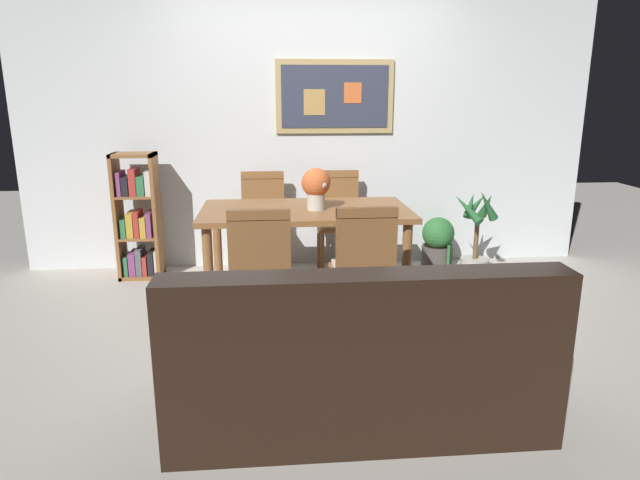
{
  "coord_description": "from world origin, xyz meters",
  "views": [
    {
      "loc": [
        -0.37,
        -3.68,
        1.58
      ],
      "look_at": [
        -0.05,
        -0.16,
        0.65
      ],
      "focal_mm": 31.33,
      "sensor_mm": 36.0,
      "label": 1
    }
  ],
  "objects_px": {
    "dining_table": "(306,221)",
    "flower_vase": "(316,186)",
    "dining_chair_near_right": "(363,261)",
    "dining_chair_far_left": "(263,215)",
    "leather_couch": "(355,360)",
    "bookshelf": "(139,221)",
    "potted_palm": "(475,242)",
    "dining_chair_near_left": "(260,264)",
    "potted_ivy": "(438,243)",
    "dining_chair_far_right": "(339,213)"
  },
  "relations": [
    {
      "from": "dining_table",
      "to": "flower_vase",
      "type": "relative_size",
      "value": 5.05
    },
    {
      "from": "flower_vase",
      "to": "dining_table",
      "type": "bearing_deg",
      "value": 152.03
    },
    {
      "from": "dining_chair_near_right",
      "to": "dining_chair_far_left",
      "type": "bearing_deg",
      "value": 113.73
    },
    {
      "from": "leather_couch",
      "to": "flower_vase",
      "type": "relative_size",
      "value": 5.82
    },
    {
      "from": "flower_vase",
      "to": "dining_chair_near_right",
      "type": "bearing_deg",
      "value": -69.87
    },
    {
      "from": "bookshelf",
      "to": "potted_palm",
      "type": "relative_size",
      "value": 1.33
    },
    {
      "from": "dining_chair_near_left",
      "to": "flower_vase",
      "type": "height_order",
      "value": "flower_vase"
    },
    {
      "from": "bookshelf",
      "to": "flower_vase",
      "type": "distance_m",
      "value": 1.74
    },
    {
      "from": "dining_chair_far_left",
      "to": "flower_vase",
      "type": "xyz_separation_m",
      "value": [
        0.4,
        -0.81,
        0.38
      ]
    },
    {
      "from": "dining_chair_far_left",
      "to": "potted_palm",
      "type": "bearing_deg",
      "value": -10.44
    },
    {
      "from": "dining_chair_near_right",
      "to": "leather_couch",
      "type": "relative_size",
      "value": 0.51
    },
    {
      "from": "leather_couch",
      "to": "dining_table",
      "type": "bearing_deg",
      "value": 94.83
    },
    {
      "from": "dining_chair_near_left",
      "to": "bookshelf",
      "type": "height_order",
      "value": "bookshelf"
    },
    {
      "from": "leather_couch",
      "to": "flower_vase",
      "type": "bearing_deg",
      "value": 92.22
    },
    {
      "from": "leather_couch",
      "to": "potted_ivy",
      "type": "distance_m",
      "value": 2.66
    },
    {
      "from": "dining_chair_near_left",
      "to": "potted_ivy",
      "type": "xyz_separation_m",
      "value": [
        1.61,
        1.5,
        -0.3
      ]
    },
    {
      "from": "dining_chair_far_right",
      "to": "potted_ivy",
      "type": "distance_m",
      "value": 0.98
    },
    {
      "from": "dining_chair_near_right",
      "to": "flower_vase",
      "type": "height_order",
      "value": "flower_vase"
    },
    {
      "from": "dining_chair_near_left",
      "to": "dining_chair_far_right",
      "type": "height_order",
      "value": "same"
    },
    {
      "from": "dining_table",
      "to": "flower_vase",
      "type": "bearing_deg",
      "value": -27.97
    },
    {
      "from": "bookshelf",
      "to": "dining_chair_far_right",
      "type": "bearing_deg",
      "value": 0.55
    },
    {
      "from": "leather_couch",
      "to": "potted_ivy",
      "type": "bearing_deg",
      "value": 64.63
    },
    {
      "from": "dining_table",
      "to": "potted_ivy",
      "type": "distance_m",
      "value": 1.55
    },
    {
      "from": "dining_chair_far_right",
      "to": "bookshelf",
      "type": "xyz_separation_m",
      "value": [
        -1.75,
        -0.02,
        -0.03
      ]
    },
    {
      "from": "dining_chair_near_left",
      "to": "dining_chair_near_right",
      "type": "distance_m",
      "value": 0.66
    },
    {
      "from": "dining_chair_far_right",
      "to": "leather_couch",
      "type": "bearing_deg",
      "value": -94.97
    },
    {
      "from": "flower_vase",
      "to": "potted_palm",
      "type": "bearing_deg",
      "value": 18.17
    },
    {
      "from": "potted_palm",
      "to": "flower_vase",
      "type": "distance_m",
      "value": 1.62
    },
    {
      "from": "potted_palm",
      "to": "dining_chair_far_left",
      "type": "bearing_deg",
      "value": 169.56
    },
    {
      "from": "leather_couch",
      "to": "dining_chair_far_left",
      "type": "bearing_deg",
      "value": 100.99
    },
    {
      "from": "dining_chair_near_left",
      "to": "dining_chair_near_right",
      "type": "relative_size",
      "value": 1.0
    },
    {
      "from": "leather_couch",
      "to": "bookshelf",
      "type": "height_order",
      "value": "bookshelf"
    },
    {
      "from": "dining_table",
      "to": "dining_chair_far_left",
      "type": "distance_m",
      "value": 0.84
    },
    {
      "from": "dining_chair_far_right",
      "to": "leather_couch",
      "type": "height_order",
      "value": "dining_chair_far_right"
    },
    {
      "from": "dining_chair_near_left",
      "to": "bookshelf",
      "type": "relative_size",
      "value": 0.83
    },
    {
      "from": "potted_ivy",
      "to": "potted_palm",
      "type": "xyz_separation_m",
      "value": [
        0.23,
        -0.34,
        0.09
      ]
    },
    {
      "from": "dining_table",
      "to": "bookshelf",
      "type": "height_order",
      "value": "bookshelf"
    },
    {
      "from": "dining_chair_far_left",
      "to": "potted_palm",
      "type": "relative_size",
      "value": 1.11
    },
    {
      "from": "dining_chair_far_left",
      "to": "dining_chair_far_right",
      "type": "bearing_deg",
      "value": 0.89
    },
    {
      "from": "dining_chair_near_left",
      "to": "potted_ivy",
      "type": "distance_m",
      "value": 2.22
    },
    {
      "from": "bookshelf",
      "to": "potted_ivy",
      "type": "height_order",
      "value": "bookshelf"
    },
    {
      "from": "dining_chair_near_right",
      "to": "dining_chair_far_right",
      "type": "xyz_separation_m",
      "value": [
        0.02,
        1.5,
        0.0
      ]
    },
    {
      "from": "bookshelf",
      "to": "flower_vase",
      "type": "bearing_deg",
      "value": -28.35
    },
    {
      "from": "dining_chair_near_right",
      "to": "dining_chair_far_right",
      "type": "relative_size",
      "value": 1.0
    },
    {
      "from": "dining_chair_near_right",
      "to": "dining_chair_far_right",
      "type": "height_order",
      "value": "same"
    },
    {
      "from": "dining_table",
      "to": "dining_chair_near_left",
      "type": "height_order",
      "value": "dining_chair_near_left"
    },
    {
      "from": "flower_vase",
      "to": "leather_couch",
      "type": "bearing_deg",
      "value": -87.78
    },
    {
      "from": "dining_table",
      "to": "flower_vase",
      "type": "distance_m",
      "value": 0.29
    },
    {
      "from": "leather_couch",
      "to": "dining_chair_far_right",
      "type": "bearing_deg",
      "value": 85.03
    },
    {
      "from": "bookshelf",
      "to": "dining_chair_near_right",
      "type": "bearing_deg",
      "value": -40.5
    }
  ]
}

